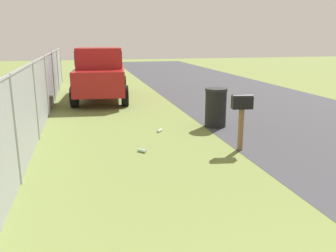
# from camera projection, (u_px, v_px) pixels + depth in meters

# --- Properties ---
(mailbox) EXTENTS (0.26, 0.48, 1.27)m
(mailbox) POSITION_uv_depth(u_px,v_px,m) (242.00, 106.00, 7.76)
(mailbox) COLOR brown
(mailbox) RESTS_ON ground
(pickup_truck) EXTENTS (5.29, 2.46, 2.09)m
(pickup_truck) POSITION_uv_depth(u_px,v_px,m) (101.00, 72.00, 14.18)
(pickup_truck) COLOR maroon
(pickup_truck) RESTS_ON ground
(trash_bin) EXTENTS (0.62, 0.62, 1.10)m
(trash_bin) POSITION_uv_depth(u_px,v_px,m) (216.00, 107.00, 9.96)
(trash_bin) COLOR black
(trash_bin) RESTS_ON ground
(fence_section) EXTENTS (19.88, 0.07, 1.92)m
(fence_section) POSITION_uv_depth(u_px,v_px,m) (41.00, 90.00, 9.90)
(fence_section) COLOR #9EA3A8
(fence_section) RESTS_ON ground
(litter_bottle_by_mailbox) EXTENTS (0.22, 0.18, 0.07)m
(litter_bottle_by_mailbox) POSITION_uv_depth(u_px,v_px,m) (160.00, 130.00, 9.52)
(litter_bottle_by_mailbox) COLOR #B2D8BF
(litter_bottle_by_mailbox) RESTS_ON ground
(litter_bottle_far_scatter) EXTENTS (0.21, 0.20, 0.07)m
(litter_bottle_far_scatter) POSITION_uv_depth(u_px,v_px,m) (142.00, 151.00, 7.83)
(litter_bottle_far_scatter) COLOR #B2D8BF
(litter_bottle_far_scatter) RESTS_ON ground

